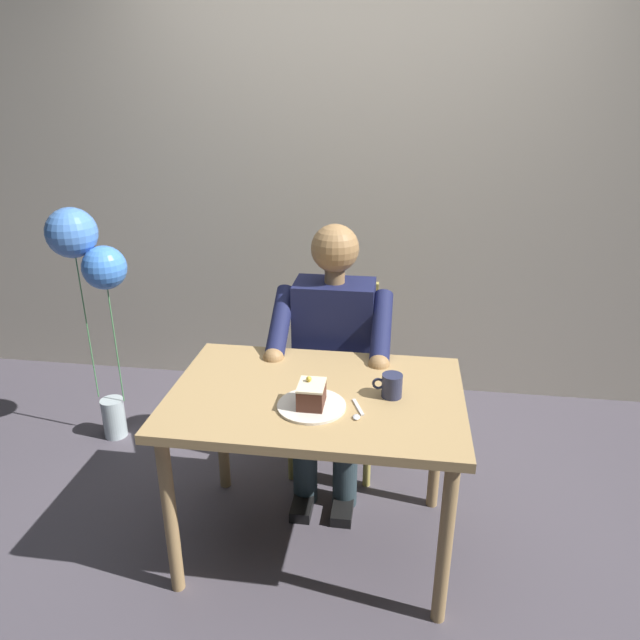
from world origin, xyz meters
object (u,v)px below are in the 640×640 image
chair (336,367)px  dessert_spoon (357,412)px  coffee_cup (391,385)px  dining_table (316,412)px  seated_person (332,355)px  cake_slice (312,394)px  balloon_display (89,269)px

chair → dessert_spoon: (-0.16, 0.78, 0.23)m
chair → coffee_cup: size_ratio=8.06×
dining_table → dessert_spoon: (-0.16, 0.13, 0.09)m
dining_table → seated_person: size_ratio=0.89×
dining_table → cake_slice: (-0.00, 0.11, 0.14)m
coffee_cup → dessert_spoon: size_ratio=0.78×
balloon_display → cake_slice: bearing=148.4°
chair → cake_slice: size_ratio=7.46×
dining_table → chair: size_ratio=1.22×
dining_table → balloon_display: size_ratio=0.88×
balloon_display → chair: bearing=-179.2°
balloon_display → dessert_spoon: bearing=150.9°
dining_table → cake_slice: size_ratio=9.10×
dining_table → seated_person: seated_person is taller
seated_person → coffee_cup: bearing=120.2°
dining_table → chair: bearing=-90.0°
dining_table → dessert_spoon: 0.23m
coffee_cup → dessert_spoon: bearing=50.6°
chair → seated_person: 0.23m
dessert_spoon → balloon_display: (1.38, -0.77, 0.23)m
coffee_cup → dining_table: bearing=2.2°
chair → dining_table: bearing=90.0°
cake_slice → balloon_display: 1.44m
chair → coffee_cup: (-0.28, 0.65, 0.27)m
coffee_cup → dessert_spoon: (0.11, 0.14, -0.04)m
coffee_cup → balloon_display: (1.49, -0.63, 0.18)m
chair → balloon_display: size_ratio=0.72×
seated_person → cake_slice: (-0.00, 0.59, 0.13)m
seated_person → coffee_cup: (-0.28, 0.47, 0.12)m
cake_slice → seated_person: bearing=-89.8°
seated_person → chair: bearing=-90.0°
cake_slice → dessert_spoon: (-0.16, 0.02, -0.05)m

